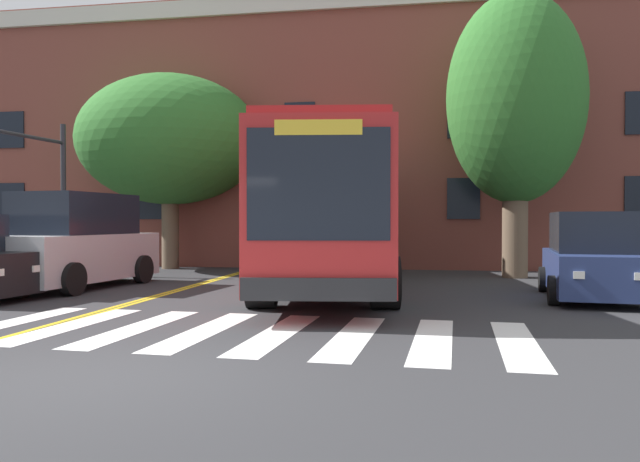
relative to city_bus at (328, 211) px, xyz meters
The scene contains 13 objects.
ground_plane 9.47m from the city_bus, 96.53° to the right, with size 120.00×120.00×0.00m, color #303033.
crosswalk 6.71m from the city_bus, 93.07° to the right, with size 8.76×3.94×0.01m.
lane_line_yellow_inner 8.62m from the city_bus, 115.48° to the left, with size 0.12×36.00×0.01m, color gold.
lane_line_yellow_outer 8.55m from the city_bus, 114.49° to the left, with size 0.12×36.00×0.01m, color gold.
city_bus is the anchor object (origin of this frame).
car_silver_near_lane 6.45m from the city_bus, behind, with size 2.64×4.95×2.39m.
car_navy_far_lane 6.22m from the city_bus, 12.48° to the right, with size 2.30×4.12×1.88m.
car_grey_behind_bus 10.03m from the city_bus, 86.13° to the left, with size 2.29×4.34×1.72m.
traffic_light_far_corner 8.83m from the city_bus, behind, with size 0.63×3.94×4.66m.
traffic_light_overhead 2.59m from the city_bus, 89.22° to the left, with size 0.57×3.51×4.68m.
street_tree_curbside_large 7.14m from the city_bus, 36.59° to the left, with size 4.30×3.97×8.51m.
street_tree_curbside_small 8.80m from the city_bus, 140.67° to the left, with size 6.99×6.79×6.83m.
building_facade 10.18m from the city_bus, 101.80° to the left, with size 28.43×6.77×9.82m.
Camera 1 is at (3.48, -6.33, 1.70)m, focal length 35.00 mm.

